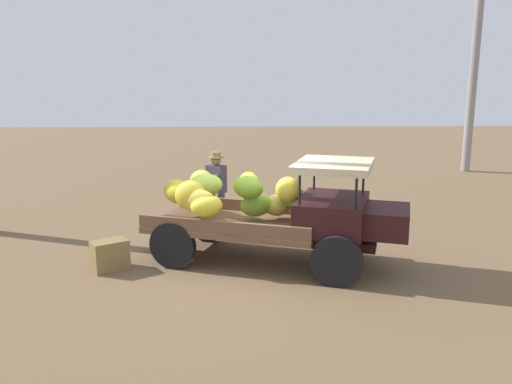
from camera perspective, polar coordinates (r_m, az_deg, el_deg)
ground_plane at (r=8.98m, az=-1.80°, el=-8.11°), size 60.00×60.00×0.00m
truck at (r=8.79m, az=2.04°, el=-2.11°), size 4.66×2.86×1.85m
farmer at (r=10.87m, az=-4.54°, el=0.71°), size 0.58×0.55×1.70m
wooden_crate at (r=8.97m, az=-16.22°, el=-6.90°), size 0.69×0.62×0.51m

